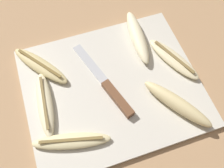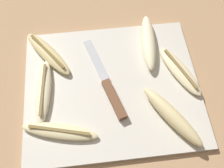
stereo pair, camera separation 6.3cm
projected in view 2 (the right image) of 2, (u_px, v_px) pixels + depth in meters
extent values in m
plane|color=tan|center=(112.00, 88.00, 0.65)|extent=(4.00, 4.00, 0.00)
cube|color=beige|center=(112.00, 87.00, 0.65)|extent=(0.43, 0.36, 0.01)
cube|color=brown|center=(116.00, 99.00, 0.62)|extent=(0.05, 0.11, 0.02)
cube|color=#B7BABF|center=(96.00, 61.00, 0.67)|extent=(0.06, 0.14, 0.00)
ellipsoid|color=beige|center=(44.00, 92.00, 0.62)|extent=(0.05, 0.17, 0.02)
cube|color=olive|center=(43.00, 89.00, 0.61)|extent=(0.02, 0.14, 0.00)
ellipsoid|color=beige|center=(180.00, 71.00, 0.65)|extent=(0.10, 0.16, 0.02)
cube|color=olive|center=(181.00, 68.00, 0.64)|extent=(0.06, 0.12, 0.00)
ellipsoid|color=#DBC684|center=(48.00, 53.00, 0.68)|extent=(0.13, 0.16, 0.02)
cube|color=brown|center=(47.00, 51.00, 0.67)|extent=(0.09, 0.11, 0.00)
ellipsoid|color=beige|center=(172.00, 116.00, 0.59)|extent=(0.13, 0.17, 0.03)
ellipsoid|color=beige|center=(148.00, 42.00, 0.69)|extent=(0.05, 0.18, 0.03)
ellipsoid|color=beige|center=(60.00, 131.00, 0.58)|extent=(0.18, 0.08, 0.02)
cube|color=olive|center=(59.00, 130.00, 0.57)|extent=(0.13, 0.04, 0.00)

